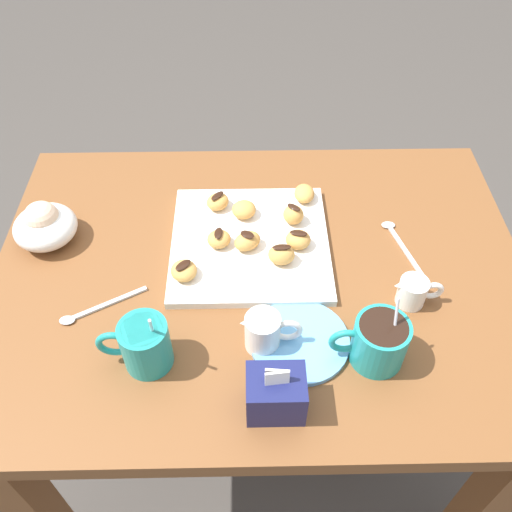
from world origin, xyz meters
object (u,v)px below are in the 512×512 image
(beignet_2, at_px, (184,271))
(beignet_8, at_px, (218,202))
(dining_table, at_px, (260,313))
(coffee_mug_teal_right, at_px, (144,344))
(chocolate_sauce_pitcher, at_px, (413,291))
(beignet_7, at_px, (247,241))
(beignet_4, at_px, (219,239))
(pastry_plate_square, at_px, (250,243))
(beignet_6, at_px, (298,240))
(sugar_caddy, at_px, (276,394))
(ice_cream_bowl, at_px, (45,225))
(beignet_3, at_px, (304,194))
(beignet_5, at_px, (293,215))
(coffee_mug_teal_left, at_px, (378,341))
(beignet_0, at_px, (281,255))
(beignet_1, at_px, (244,210))
(cream_pitcher_white, at_px, (265,331))
(saucer_sky_left, at_px, (299,341))

(beignet_2, xyz_separation_m, beignet_8, (-0.06, -0.19, 0.00))
(dining_table, height_order, coffee_mug_teal_right, coffee_mug_teal_right)
(chocolate_sauce_pitcher, relative_size, beignet_7, 1.70)
(beignet_8, bearing_deg, dining_table, 117.27)
(chocolate_sauce_pitcher, relative_size, beignet_4, 2.00)
(pastry_plate_square, relative_size, beignet_6, 6.37)
(beignet_4, bearing_deg, sugar_caddy, 105.85)
(chocolate_sauce_pitcher, bearing_deg, beignet_8, -34.28)
(ice_cream_bowl, relative_size, beignet_4, 2.70)
(beignet_4, relative_size, beignet_8, 0.95)
(beignet_3, bearing_deg, beignet_6, 80.43)
(beignet_5, bearing_deg, coffee_mug_teal_right, 50.05)
(sugar_caddy, xyz_separation_m, beignet_6, (-0.06, -0.33, -0.01))
(chocolate_sauce_pitcher, xyz_separation_m, beignet_8, (0.36, -0.24, 0.00))
(sugar_caddy, bearing_deg, coffee_mug_teal_right, -22.55)
(coffee_mug_teal_left, relative_size, beignet_5, 3.15)
(coffee_mug_teal_left, distance_m, ice_cream_bowl, 0.67)
(beignet_0, relative_size, beignet_6, 1.03)
(beignet_1, relative_size, beignet_3, 0.92)
(sugar_caddy, distance_m, beignet_5, 0.40)
(dining_table, bearing_deg, pastry_plate_square, -74.13)
(cream_pitcher_white, bearing_deg, beignet_8, -75.01)
(pastry_plate_square, distance_m, beignet_1, 0.08)
(beignet_1, bearing_deg, chocolate_sauce_pitcher, 144.28)
(beignet_6, bearing_deg, beignet_2, 18.76)
(ice_cream_bowl, bearing_deg, saucer_sky_left, 152.17)
(coffee_mug_teal_right, height_order, saucer_sky_left, coffee_mug_teal_right)
(beignet_5, bearing_deg, beignet_0, 74.73)
(cream_pitcher_white, distance_m, beignet_7, 0.22)
(beignet_5, xyz_separation_m, beignet_7, (0.09, 0.07, -0.00))
(beignet_1, bearing_deg, beignet_6, 140.03)
(dining_table, distance_m, beignet_4, 0.19)
(beignet_1, height_order, beignet_5, beignet_5)
(beignet_0, xyz_separation_m, beignet_8, (0.12, -0.16, -0.00))
(beignet_0, height_order, beignet_2, beignet_0)
(pastry_plate_square, xyz_separation_m, chocolate_sauce_pitcher, (-0.29, 0.14, 0.02))
(sugar_caddy, bearing_deg, beignet_1, -83.62)
(cream_pitcher_white, relative_size, chocolate_sauce_pitcher, 1.14)
(beignet_3, bearing_deg, beignet_1, 20.81)
(dining_table, height_order, beignet_6, beignet_6)
(cream_pitcher_white, bearing_deg, coffee_mug_teal_left, 171.05)
(ice_cream_bowl, height_order, chocolate_sauce_pitcher, ice_cream_bowl)
(sugar_caddy, bearing_deg, beignet_0, -94.58)
(beignet_5, bearing_deg, beignet_3, -112.04)
(sugar_caddy, relative_size, beignet_3, 1.98)
(coffee_mug_teal_right, bearing_deg, pastry_plate_square, -123.66)
(ice_cream_bowl, relative_size, beignet_3, 2.32)
(cream_pitcher_white, relative_size, beignet_7, 1.93)
(beignet_7, xyz_separation_m, beignet_8, (0.06, -0.12, -0.00))
(coffee_mug_teal_left, height_order, cream_pitcher_white, coffee_mug_teal_left)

